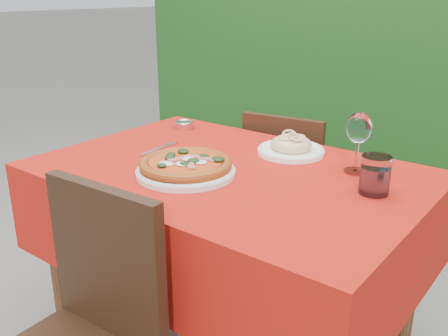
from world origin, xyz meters
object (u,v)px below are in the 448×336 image
Objects in this scene: pasta_plate at (291,147)px; wine_glass at (359,130)px; chair_near at (84,329)px; chair_far at (288,187)px; pizza_plate at (186,167)px; water_glass at (375,177)px; steel_ramekin at (184,125)px; fork at (155,150)px.

pasta_plate is 0.29m from wine_glass.
chair_near reaches higher than chair_far.
pizza_plate is 0.58m from water_glass.
wine_glass is at bearing 133.04° from chair_far.
pasta_plate is at bearing 112.75° from chair_far.
chair_near is 0.57m from pizza_plate.
pasta_plate is at bearing 68.70° from pizza_plate.
steel_ramekin is at bearing 175.26° from wine_glass.
water_glass is at bearing 130.66° from chair_far.
water_glass is (0.46, 0.71, 0.31)m from chair_near.
pizza_plate is 0.42m from pasta_plate.
chair_near is at bearing -94.90° from pasta_plate.
water_glass is (0.38, -0.18, 0.03)m from pasta_plate.
pizza_plate is 4.35× the size of steel_ramekin.
chair_far is 3.36× the size of pasta_plate.
wine_glass is at bearing 65.17° from chair_near.
steel_ramekin is (-0.13, 0.30, 0.01)m from fork.
pizza_plate is at bearing 96.27° from chair_near.
steel_ramekin is at bearing 108.55° from fork.
chair_near is 1.05× the size of chair_far.
fork is (-0.26, 0.12, -0.02)m from pizza_plate.
pasta_plate is 0.54m from steel_ramekin.
wine_glass is 0.73m from fork.
fork is at bearing -172.94° from water_glass.
pizza_plate is 1.59× the size of wine_glass.
fork is 0.33m from steel_ramekin.
pasta_plate is 3.28× the size of steel_ramekin.
pizza_plate is at bearing -139.87° from wine_glass.
pasta_plate is 1.16× the size of fork.
wine_glass is (0.27, -0.04, 0.12)m from pasta_plate.
wine_glass reaches higher than steel_ramekin.
chair_far is 0.80m from pizza_plate.
pizza_plate is at bearing -111.30° from pasta_plate.
chair_far is 0.73m from wine_glass.
chair_far is at bearing 66.32° from fork.
steel_ramekin is (-0.46, 0.91, 0.27)m from chair_near.
chair_far is at bearing 138.45° from water_glass.
fork is at bearing 155.28° from pizza_plate.
wine_glass is 0.97× the size of fork.
chair_far is 4.03× the size of wine_glass.
pasta_plate is (0.08, 0.88, 0.29)m from chair_near.
water_glass reaches higher than fork.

